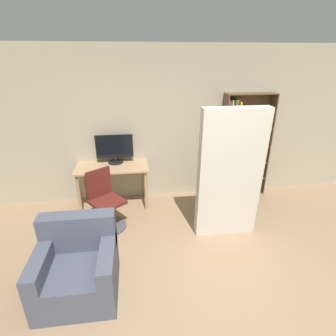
# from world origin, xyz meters

# --- Properties ---
(ground_plane) EXTENTS (16.00, 16.00, 0.00)m
(ground_plane) POSITION_xyz_m (0.00, 0.00, 0.00)
(ground_plane) COLOR #937556
(wall_back) EXTENTS (8.00, 0.06, 2.70)m
(wall_back) POSITION_xyz_m (0.00, 2.66, 1.35)
(wall_back) COLOR tan
(wall_back) RESTS_ON ground
(desk) EXTENTS (1.23, 0.60, 0.76)m
(desk) POSITION_xyz_m (-1.24, 2.33, 0.65)
(desk) COLOR tan
(desk) RESTS_ON ground
(monitor) EXTENTS (0.64, 0.26, 0.51)m
(monitor) POSITION_xyz_m (-1.18, 2.48, 1.03)
(monitor) COLOR black
(monitor) RESTS_ON desk
(office_chair) EXTENTS (0.61, 0.61, 0.93)m
(office_chair) POSITION_xyz_m (-1.32, 1.69, 0.38)
(office_chair) COLOR #4C4C51
(office_chair) RESTS_ON ground
(bookshelf) EXTENTS (0.89, 0.28, 1.91)m
(bookshelf) POSITION_xyz_m (1.08, 2.52, 0.96)
(bookshelf) COLOR brown
(bookshelf) RESTS_ON ground
(mattress_near) EXTENTS (0.90, 0.23, 1.91)m
(mattress_near) POSITION_xyz_m (0.47, 1.28, 0.96)
(mattress_near) COLOR beige
(mattress_near) RESTS_ON ground
(armchair) EXTENTS (0.85, 0.80, 0.85)m
(armchair) POSITION_xyz_m (-1.53, 0.48, 0.32)
(armchair) COLOR #474C5B
(armchair) RESTS_ON ground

